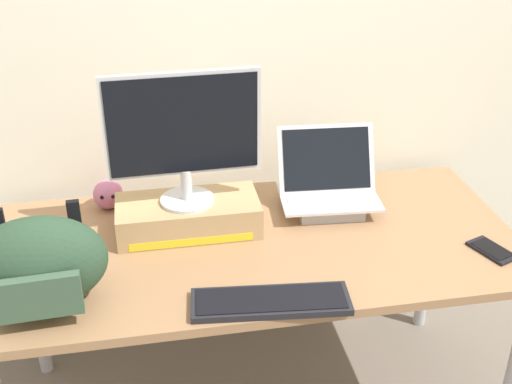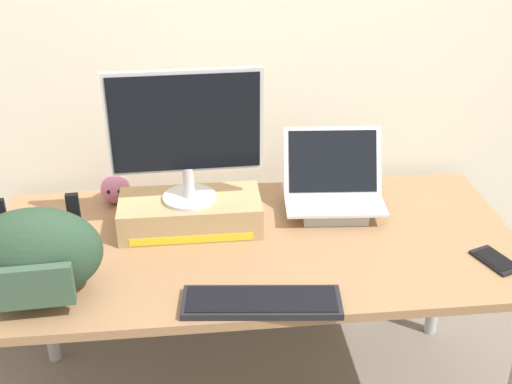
% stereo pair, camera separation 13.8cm
% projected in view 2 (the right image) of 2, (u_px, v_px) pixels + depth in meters
% --- Properties ---
extents(back_wall, '(7.00, 0.10, 2.60)m').
position_uv_depth(back_wall, '(241.00, 29.00, 2.31)').
color(back_wall, silver).
rests_on(back_wall, ground).
extents(desk, '(1.72, 0.81, 0.74)m').
position_uv_depth(desk, '(256.00, 258.00, 2.17)').
color(desk, '#99704C').
rests_on(desk, ground).
extents(toner_box_yellow, '(0.47, 0.22, 0.11)m').
position_uv_depth(toner_box_yellow, '(190.00, 213.00, 2.19)').
color(toner_box_yellow, tan).
rests_on(toner_box_yellow, desk).
extents(desktop_monitor, '(0.49, 0.18, 0.44)m').
position_uv_depth(desktop_monitor, '(186.00, 132.00, 2.05)').
color(desktop_monitor, silver).
rests_on(desktop_monitor, toner_box_yellow).
extents(open_laptop, '(0.36, 0.27, 0.28)m').
position_uv_depth(open_laptop, '(333.00, 196.00, 2.29)').
color(open_laptop, '#ADADB2').
rests_on(open_laptop, desk).
extents(external_keyboard, '(0.46, 0.18, 0.02)m').
position_uv_depth(external_keyboard, '(262.00, 302.00, 1.84)').
color(external_keyboard, black).
rests_on(external_keyboard, desk).
extents(messenger_backpack, '(0.39, 0.28, 0.27)m').
position_uv_depth(messenger_backpack, '(35.00, 254.00, 1.83)').
color(messenger_backpack, '#28422D').
rests_on(messenger_backpack, desk).
extents(coffee_mug, '(0.12, 0.08, 0.10)m').
position_uv_depth(coffee_mug, '(21.00, 238.00, 2.06)').
color(coffee_mug, silver).
rests_on(coffee_mug, desk).
extents(cell_phone, '(0.13, 0.17, 0.01)m').
position_uv_depth(cell_phone, '(495.00, 260.00, 2.03)').
color(cell_phone, black).
rests_on(cell_phone, desk).
extents(plush_toy, '(0.10, 0.10, 0.10)m').
position_uv_depth(plush_toy, '(115.00, 189.00, 2.34)').
color(plush_toy, '#CC7099').
rests_on(plush_toy, desk).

